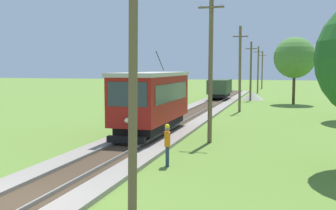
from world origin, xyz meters
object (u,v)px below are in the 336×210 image
at_px(utility_pole_foreground, 133,79).
at_px(track_worker, 167,143).
at_px(freight_car, 220,88).
at_px(utility_pole_distant, 258,69).
at_px(utility_pole_near_tram, 211,65).
at_px(utility_pole_far, 251,71).
at_px(utility_pole_horizon, 262,69).
at_px(gravel_pile, 253,96).
at_px(utility_pole_mid, 240,68).
at_px(red_tram, 152,100).
at_px(tree_right_near, 295,58).

xyz_separation_m(utility_pole_foreground, track_worker, (-0.76, 5.94, -2.81)).
relative_size(freight_car, utility_pole_distant, 0.69).
height_order(utility_pole_near_tram, utility_pole_far, utility_pole_near_tram).
bearing_deg(utility_pole_foreground, utility_pole_distant, 90.00).
distance_m(utility_pole_horizon, gravel_pile, 28.24).
relative_size(gravel_pile, track_worker, 1.68).
distance_m(freight_car, utility_pole_mid, 13.13).
height_order(utility_pole_distant, gravel_pile, utility_pole_distant).
bearing_deg(gravel_pile, red_tram, -97.38).
bearing_deg(utility_pole_near_tram, freight_car, 97.46).
height_order(utility_pole_foreground, utility_pole_distant, utility_pole_distant).
distance_m(utility_pole_mid, tree_right_near, 10.89).
xyz_separation_m(utility_pole_horizon, tree_right_near, (5.04, -33.41, 1.42)).
bearing_deg(tree_right_near, freight_car, 162.35).
bearing_deg(utility_pole_distant, utility_pole_near_tram, -90.00).
bearing_deg(tree_right_near, utility_pole_foreground, -97.71).
bearing_deg(red_tram, freight_car, 90.01).
relative_size(utility_pole_near_tram, track_worker, 4.66).
bearing_deg(gravel_pile, utility_pole_mid, -90.64).
bearing_deg(utility_pole_far, track_worker, -91.23).
distance_m(utility_pole_foreground, utility_pole_horizon, 70.65).
bearing_deg(utility_pole_horizon, freight_car, -96.86).
bearing_deg(red_tram, utility_pole_far, 82.57).
bearing_deg(freight_car, utility_pole_far, 16.82).
bearing_deg(track_worker, gravel_pile, 72.16).
distance_m(red_tram, utility_pole_near_tram, 4.35).
bearing_deg(utility_pole_near_tram, utility_pole_foreground, -90.00).
xyz_separation_m(utility_pole_foreground, gravel_pile, (0.17, 42.61, -3.28)).
relative_size(red_tram, utility_pole_distant, 1.13).
distance_m(utility_pole_near_tram, gravel_pile, 30.99).
bearing_deg(utility_pole_horizon, utility_pole_foreground, -90.00).
bearing_deg(gravel_pile, tree_right_near, -47.74).
distance_m(freight_car, utility_pole_horizon, 30.94).
bearing_deg(freight_car, red_tram, -89.99).
bearing_deg(track_worker, utility_pole_foreground, -99.12).
height_order(freight_car, utility_pole_horizon, utility_pole_horizon).
height_order(utility_pole_near_tram, utility_pole_mid, utility_pole_near_tram).
xyz_separation_m(freight_car, gravel_pile, (3.85, 2.59, -1.04)).
distance_m(utility_pole_far, track_worker, 35.31).
distance_m(utility_pole_far, utility_pole_horizon, 29.52).
distance_m(utility_pole_far, utility_pole_distant, 15.55).
xyz_separation_m(utility_pole_far, tree_right_near, (5.04, -3.89, 1.44)).
height_order(red_tram, utility_pole_mid, utility_pole_mid).
height_order(utility_pole_foreground, gravel_pile, utility_pole_foreground).
bearing_deg(track_worker, utility_pole_mid, 71.61).
height_order(utility_pole_foreground, utility_pole_horizon, utility_pole_foreground).
distance_m(freight_car, utility_pole_far, 4.44).
relative_size(utility_pole_foreground, utility_pole_near_tram, 0.89).
distance_m(red_tram, utility_pole_foreground, 13.50).
relative_size(utility_pole_mid, gravel_pile, 2.63).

